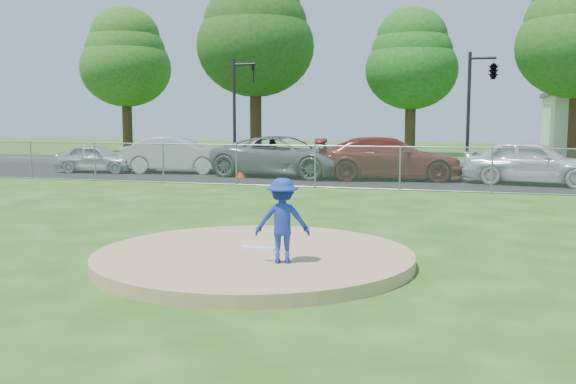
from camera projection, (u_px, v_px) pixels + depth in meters
name	position (u px, v px, depth m)	size (l,w,h in m)	color
ground	(360.00, 196.00, 20.40)	(120.00, 120.00, 0.00)	#204E11
pitchers_mound	(254.00, 257.00, 10.88)	(5.40, 5.40, 0.20)	tan
pitching_rubber	(258.00, 248.00, 11.05)	(0.60, 0.15, 0.04)	white
chain_link_fence	(371.00, 168.00, 22.22)	(40.00, 0.06, 1.50)	gray
parking_lot	(389.00, 178.00, 26.59)	(50.00, 8.00, 0.01)	black
street	(408.00, 166.00, 33.72)	(60.00, 7.00, 0.01)	#232426
tree_far_left	(125.00, 57.00, 47.79)	(6.72, 6.72, 10.74)	#362513
tree_left	(255.00, 31.00, 42.60)	(7.84, 7.84, 12.53)	#352013
tree_center	(412.00, 58.00, 42.79)	(6.16, 6.16, 9.84)	#3A2715
traffic_signal_left	(238.00, 102.00, 33.95)	(1.28, 0.20, 5.60)	black
traffic_signal_center	(491.00, 73.00, 30.16)	(1.42, 2.48, 5.60)	black
pitcher	(282.00, 220.00, 9.98)	(0.86, 0.49, 1.33)	#1B3396
traffic_cone	(241.00, 169.00, 26.67)	(0.39, 0.39, 0.76)	#FF420D
parked_car_silver	(97.00, 158.00, 29.29)	(1.52, 3.77, 1.28)	#B7B7BC
parked_car_white	(177.00, 155.00, 28.98)	(1.73, 4.95, 1.63)	silver
parked_car_gray	(285.00, 156.00, 27.10)	(2.84, 6.16, 1.71)	slate
parked_car_darkred	(389.00, 159.00, 25.74)	(2.39, 5.88, 1.71)	maroon
parked_car_pearl	(532.00, 162.00, 23.83)	(1.97, 4.89, 1.67)	silver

